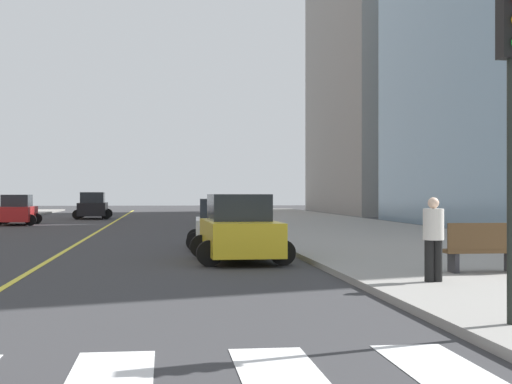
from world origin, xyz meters
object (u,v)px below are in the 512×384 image
object	(u,v)px
car_red_second	(17,211)
park_bench	(484,248)
car_yellow_nearest	(239,230)
car_black_fourth	(93,206)
car_white_third	(221,225)
pedestrian_waiting_east	(433,235)

from	to	relation	value
car_red_second	park_bench	world-z (taller)	car_red_second
car_yellow_nearest	car_black_fourth	world-z (taller)	car_black_fourth
car_white_third	pedestrian_waiting_east	world-z (taller)	pedestrian_waiting_east
car_white_third	park_bench	bearing A→B (deg)	119.38
car_white_third	car_black_fourth	size ratio (longest dim) A/B	0.89
car_black_fourth	car_yellow_nearest	bearing A→B (deg)	-79.81
car_red_second	car_yellow_nearest	bearing A→B (deg)	-68.55
car_red_second	pedestrian_waiting_east	size ratio (longest dim) A/B	2.41
car_yellow_nearest	car_black_fourth	size ratio (longest dim) A/B	0.97
pedestrian_waiting_east	car_red_second	bearing A→B (deg)	-69.49
car_yellow_nearest	park_bench	world-z (taller)	car_yellow_nearest
car_red_second	park_bench	distance (m)	34.66
park_bench	pedestrian_waiting_east	xyz separation A→B (m)	(-1.74, -1.57, 0.40)
park_bench	pedestrian_waiting_east	distance (m)	2.38
car_white_third	park_bench	xyz separation A→B (m)	(5.16, -10.14, -0.12)
car_yellow_nearest	car_black_fourth	distance (m)	36.53
car_yellow_nearest	park_bench	bearing A→B (deg)	132.85
pedestrian_waiting_east	park_bench	bearing A→B (deg)	-140.96
car_red_second	car_white_third	bearing A→B (deg)	-64.04
car_yellow_nearest	car_white_third	xyz separation A→B (m)	(-0.14, 5.06, -0.08)
park_bench	car_yellow_nearest	bearing A→B (deg)	44.52
car_red_second	car_black_fourth	size ratio (longest dim) A/B	0.93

